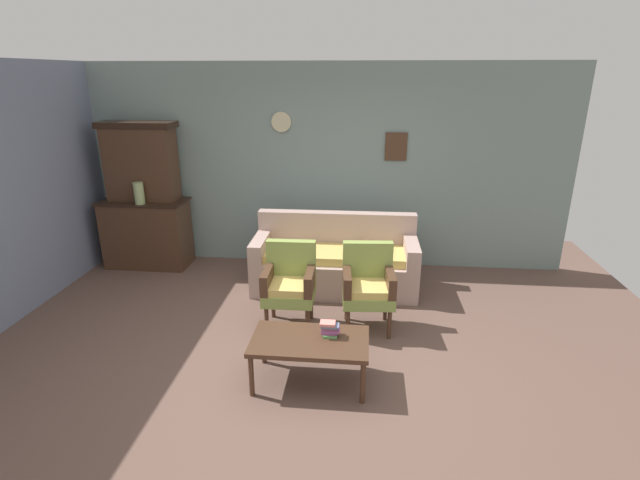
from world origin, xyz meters
TOP-DOWN VIEW (x-y plane):
  - ground_plane at (0.00, 0.00)m, footprint 7.68×7.68m
  - wall_back_with_decor at (0.00, 2.63)m, footprint 6.40×0.09m
  - side_cabinet at (-2.46, 2.25)m, footprint 1.16×0.55m
  - cabinet_upper_hutch at (-2.46, 2.33)m, footprint 0.99×0.38m
  - vase_on_cabinet at (-2.41, 2.08)m, footprint 0.13×0.13m
  - floral_couch at (0.18, 1.77)m, footprint 2.00×0.82m
  - armchair_near_cabinet at (-0.23, 0.78)m, footprint 0.53×0.50m
  - armchair_row_middle at (0.58, 0.82)m, footprint 0.56×0.53m
  - coffee_table at (0.10, -0.19)m, footprint 1.00×0.56m
  - book_stack_on_table at (0.26, -0.12)m, footprint 0.17×0.11m

SIDE VIEW (x-z plane):
  - ground_plane at x=0.00m, z-range 0.00..0.00m
  - floral_couch at x=0.18m, z-range -0.12..0.78m
  - coffee_table at x=0.10m, z-range 0.17..0.59m
  - side_cabinet at x=-2.46m, z-range 0.00..0.93m
  - book_stack_on_table at x=0.26m, z-range 0.42..0.56m
  - armchair_near_cabinet at x=-0.23m, z-range 0.05..0.95m
  - armchair_row_middle at x=0.58m, z-range 0.05..0.95m
  - vase_on_cabinet at x=-2.41m, z-range 0.93..1.22m
  - wall_back_with_decor at x=0.00m, z-range 0.00..2.70m
  - cabinet_upper_hutch at x=-2.46m, z-range 0.94..1.97m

